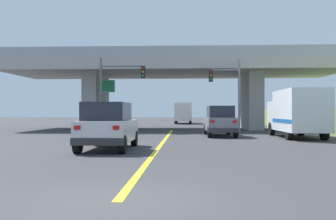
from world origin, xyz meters
name	(u,v)px	position (x,y,z in m)	size (l,w,h in m)	color
ground	(173,129)	(0.00, 29.97, 0.00)	(160.00, 160.00, 0.00)	#353538
overpass_bridge	(173,75)	(0.00, 29.97, 5.15)	(30.82, 9.75, 7.17)	#A8A59E
lane_divider_stripe	(163,142)	(0.00, 13.49, 0.00)	(0.20, 26.97, 0.01)	yellow
suv_lead	(108,126)	(-2.10, 9.53, 1.01)	(2.01, 4.55, 2.02)	silver
suv_crossing	(220,121)	(3.50, 18.98, 1.01)	(1.94, 4.78, 2.02)	slate
box_truck	(297,113)	(8.18, 17.54, 1.57)	(2.33, 6.69, 2.97)	silver
traffic_signal_nearside	(229,87)	(4.74, 24.32, 3.63)	(2.52, 0.36, 5.87)	slate
traffic_signal_farside	(116,84)	(-4.34, 23.36, 3.81)	(3.62, 0.36, 5.95)	#56595E
highway_sign	(107,92)	(-5.94, 27.54, 3.44)	(1.55, 0.17, 4.68)	slate
semi_truck_distant	(183,113)	(0.85, 47.37, 1.53)	(2.33, 7.54, 2.86)	navy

